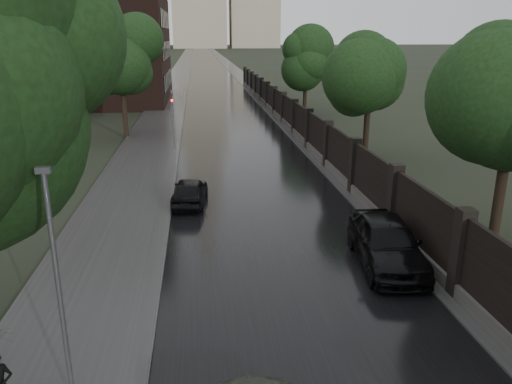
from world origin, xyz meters
name	(u,v)px	position (x,y,z in m)	size (l,w,h in m)	color
road	(203,55)	(0.00, 190.00, 0.01)	(8.00, 420.00, 0.02)	black
sidewalk_left	(187,55)	(-6.00, 190.00, 0.08)	(4.00, 420.00, 0.16)	#2D2D2D
verge_right	(218,55)	(5.50, 190.00, 0.04)	(3.00, 420.00, 0.08)	#2D2D2D
fence_right	(290,117)	(4.60, 32.01, 1.01)	(0.45, 75.72, 2.70)	#383533
tree_left_far	(121,65)	(-8.00, 30.00, 5.24)	(4.25, 4.25, 7.39)	black
tree_right_b	(370,76)	(7.50, 22.00, 4.95)	(4.08, 4.08, 7.01)	black
tree_right_c	(306,61)	(7.50, 40.00, 4.95)	(4.08, 4.08, 7.01)	black
lamp_post	(59,293)	(-5.40, 1.50, 2.67)	(0.25, 0.12, 5.11)	#59595E
traffic_light	(173,115)	(-4.30, 24.99, 2.40)	(0.16, 0.32, 4.00)	#59595E
brick_building	(51,9)	(-18.00, 52.00, 10.00)	(24.00, 18.00, 20.00)	black
hatchback_left	(190,191)	(-3.19, 14.33, 0.61)	(1.44, 3.57, 1.22)	black
car_right_near	(386,242)	(3.30, 7.27, 0.81)	(1.92, 4.76, 1.62)	black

